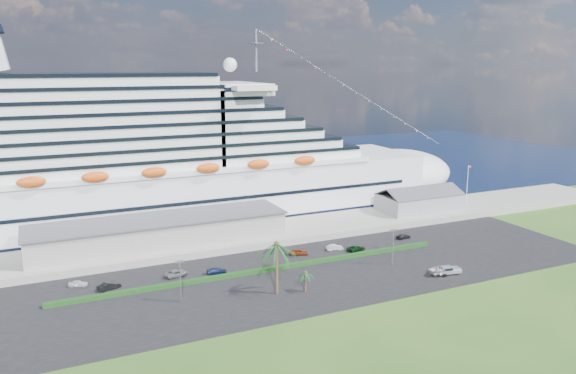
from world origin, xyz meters
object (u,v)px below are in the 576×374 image
parked_car_3 (217,271)px  cruise_ship (151,166)px  pickup_truck (449,270)px  boat_trailer (441,270)px

parked_car_3 → cruise_ship: bearing=14.1°
cruise_ship → pickup_truck: cruise_ship is taller
parked_car_3 → pickup_truck: 49.71m
cruise_ship → boat_trailer: cruise_ship is taller
pickup_truck → boat_trailer: bearing=161.9°
parked_car_3 → pickup_truck: pickup_truck is taller
cruise_ship → parked_car_3: size_ratio=44.18×
parked_car_3 → boat_trailer: bearing=-106.9°
cruise_ship → boat_trailer: (47.39, -65.41, -15.39)m
boat_trailer → pickup_truck: bearing=-18.1°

